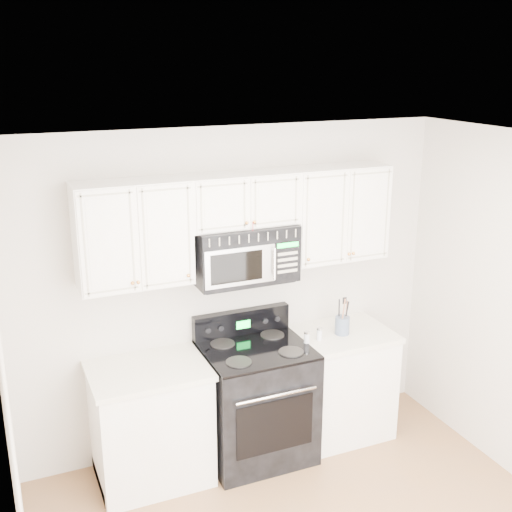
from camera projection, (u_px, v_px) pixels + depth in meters
room at (348, 390)px, 3.59m from camera, size 3.51×3.51×2.61m
base_cabinet_left at (151, 427)px, 4.81m from camera, size 0.86×0.65×0.92m
base_cabinet_right at (337, 386)px, 5.41m from camera, size 0.86×0.65×0.92m
range at (256, 400)px, 5.08m from camera, size 0.81×0.74×1.13m
upper_cabinets at (241, 218)px, 4.79m from camera, size 2.44×0.37×0.75m
microwave at (244, 253)px, 4.84m from camera, size 0.78×0.44×0.43m
utensil_crock at (342, 325)px, 5.21m from camera, size 0.12×0.12×0.32m
shaker_salt at (307, 338)px, 5.03m from camera, size 0.05×0.05×0.11m
shaker_pepper at (319, 334)px, 5.11m from camera, size 0.04×0.04×0.11m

